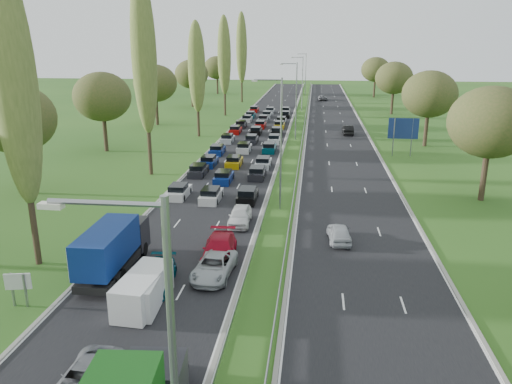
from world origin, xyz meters
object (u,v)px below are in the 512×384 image
(blue_lorry, at_px, (113,248))
(direction_sign, at_px, (403,130))
(white_van_rear, at_px, (147,288))
(white_van_front, at_px, (144,288))
(near_car_2, at_px, (117,257))
(info_sign, at_px, (18,285))

(blue_lorry, xyz_separation_m, direction_sign, (24.98, 39.29, 1.75))
(white_van_rear, bearing_deg, white_van_front, -118.70)
(blue_lorry, height_order, direction_sign, direction_sign)
(near_car_2, height_order, white_van_front, white_van_front)
(white_van_rear, bearing_deg, info_sign, -172.33)
(near_car_2, relative_size, blue_lorry, 0.59)
(info_sign, bearing_deg, blue_lorry, 52.27)
(near_car_2, xyz_separation_m, white_van_rear, (3.70, -4.58, 0.27))
(info_sign, height_order, direction_sign, direction_sign)
(near_car_2, relative_size, white_van_rear, 1.04)
(white_van_front, distance_m, white_van_rear, 0.23)
(white_van_rear, xyz_separation_m, direction_sign, (21.51, 42.92, 2.60))
(near_car_2, bearing_deg, direction_sign, 57.76)
(blue_lorry, relative_size, direction_sign, 1.58)
(near_car_2, distance_m, direction_sign, 45.98)
(white_van_rear, height_order, info_sign, info_sign)
(near_car_2, height_order, info_sign, info_sign)
(white_van_front, bearing_deg, info_sign, -166.79)
(info_sign, bearing_deg, white_van_rear, 10.08)
(near_car_2, height_order, direction_sign, direction_sign)
(near_car_2, relative_size, white_van_front, 0.98)
(white_van_front, bearing_deg, white_van_rear, 68.24)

